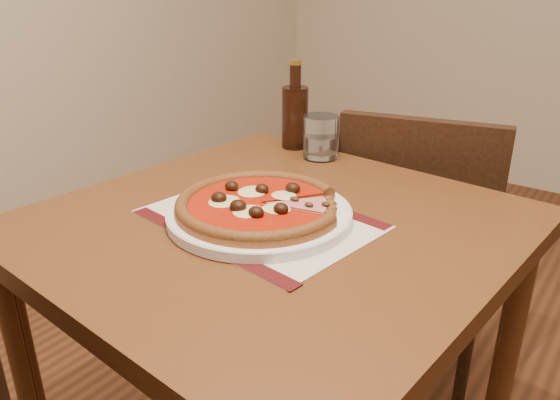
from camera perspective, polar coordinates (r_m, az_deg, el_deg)
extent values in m
cube|color=brown|center=(1.00, -0.67, -3.00)|extent=(0.86, 0.86, 0.04)
cylinder|color=brown|center=(1.61, -1.78, -7.26)|extent=(0.05, 0.05, 0.71)
cylinder|color=brown|center=(1.33, 22.19, -16.69)|extent=(0.05, 0.05, 0.71)
cube|color=black|center=(1.65, 14.32, -5.14)|extent=(0.48, 0.48, 0.04)
cylinder|color=black|center=(1.90, 19.69, -9.37)|extent=(0.03, 0.03, 0.39)
cylinder|color=black|center=(1.93, 9.50, -7.67)|extent=(0.03, 0.03, 0.39)
cylinder|color=black|center=(1.61, 18.71, -15.54)|extent=(0.03, 0.03, 0.39)
cylinder|color=black|center=(1.65, 6.56, -13.35)|extent=(0.03, 0.03, 0.39)
cube|color=black|center=(1.39, 14.01, -0.15)|extent=(0.40, 0.13, 0.42)
cube|color=beige|center=(0.99, -2.16, -2.01)|extent=(0.43, 0.33, 0.00)
cylinder|color=white|center=(0.98, -2.17, -1.48)|extent=(0.33, 0.33, 0.02)
cylinder|color=#9D5426|center=(0.98, -2.18, -0.68)|extent=(0.30, 0.30, 0.01)
torus|color=#995121|center=(0.98, -2.19, -0.36)|extent=(0.30, 0.30, 0.02)
cylinder|color=#9D1907|center=(0.98, -2.19, -0.30)|extent=(0.26, 0.26, 0.00)
ellipsoid|color=beige|center=(1.00, 0.21, 0.59)|extent=(0.05, 0.04, 0.01)
ellipsoid|color=beige|center=(1.05, -3.23, 1.59)|extent=(0.05, 0.04, 0.01)
ellipsoid|color=beige|center=(0.98, -5.10, 0.01)|extent=(0.05, 0.04, 0.01)
ellipsoid|color=beige|center=(0.91, -4.34, -1.88)|extent=(0.05, 0.04, 0.01)
ellipsoid|color=beige|center=(0.94, -0.03, -0.87)|extent=(0.05, 0.04, 0.01)
ellipsoid|color=black|center=(1.00, 0.49, 1.49)|extent=(0.03, 0.03, 0.02)
ellipsoid|color=black|center=(1.05, -1.66, 2.51)|extent=(0.03, 0.03, 0.02)
ellipsoid|color=black|center=(1.01, -4.34, 1.62)|extent=(0.03, 0.03, 0.02)
ellipsoid|color=black|center=(0.98, -7.43, 0.77)|extent=(0.03, 0.03, 0.02)
ellipsoid|color=black|center=(0.94, -5.03, -0.29)|extent=(0.03, 0.03, 0.02)
ellipsoid|color=black|center=(0.89, -2.71, -1.57)|extent=(0.03, 0.03, 0.02)
ellipsoid|color=black|center=(0.93, 0.20, -0.40)|extent=(0.03, 0.03, 0.02)
ellipsoid|color=#372314|center=(0.96, 1.32, -0.33)|extent=(0.02, 0.01, 0.01)
ellipsoid|color=#372314|center=(0.97, 3.75, -0.18)|extent=(0.02, 0.01, 0.01)
ellipsoid|color=#372314|center=(0.98, 1.36, 0.08)|extent=(0.02, 0.01, 0.01)
cylinder|color=white|center=(1.30, 4.30, 6.58)|extent=(0.10, 0.10, 0.10)
cylinder|color=black|center=(1.38, 1.57, 8.59)|extent=(0.07, 0.07, 0.15)
cylinder|color=black|center=(1.35, 1.62, 12.64)|extent=(0.03, 0.03, 0.07)
cylinder|color=olive|center=(1.35, 1.63, 14.21)|extent=(0.03, 0.03, 0.01)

